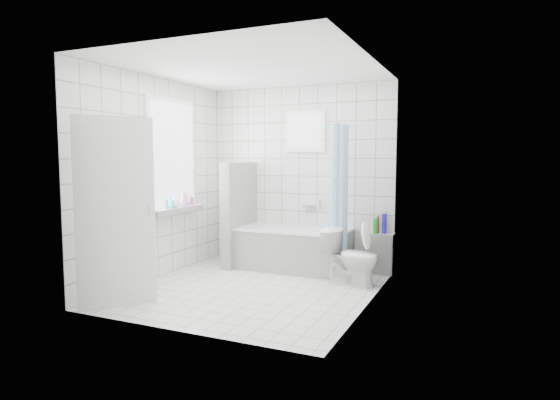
% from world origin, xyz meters
% --- Properties ---
extents(ground, '(3.00, 3.00, 0.00)m').
position_xyz_m(ground, '(0.00, 0.00, 0.00)').
color(ground, white).
rests_on(ground, ground).
extents(ceiling, '(3.00, 3.00, 0.00)m').
position_xyz_m(ceiling, '(0.00, 0.00, 2.60)').
color(ceiling, white).
rests_on(ceiling, ground).
extents(wall_back, '(2.80, 0.02, 2.60)m').
position_xyz_m(wall_back, '(0.00, 1.50, 1.30)').
color(wall_back, white).
rests_on(wall_back, ground).
extents(wall_front, '(2.80, 0.02, 2.60)m').
position_xyz_m(wall_front, '(0.00, -1.50, 1.30)').
color(wall_front, white).
rests_on(wall_front, ground).
extents(wall_left, '(0.02, 3.00, 2.60)m').
position_xyz_m(wall_left, '(-1.40, 0.00, 1.30)').
color(wall_left, white).
rests_on(wall_left, ground).
extents(wall_right, '(0.02, 3.00, 2.60)m').
position_xyz_m(wall_right, '(1.40, 0.00, 1.30)').
color(wall_right, white).
rests_on(wall_right, ground).
extents(window_left, '(0.01, 0.90, 1.40)m').
position_xyz_m(window_left, '(-1.35, 0.30, 1.60)').
color(window_left, white).
rests_on(window_left, wall_left).
extents(window_back, '(0.50, 0.01, 0.50)m').
position_xyz_m(window_back, '(0.10, 1.46, 1.95)').
color(window_back, white).
rests_on(window_back, wall_back).
extents(window_sill, '(0.18, 1.02, 0.08)m').
position_xyz_m(window_sill, '(-1.31, 0.30, 0.86)').
color(window_sill, white).
rests_on(window_sill, wall_left).
extents(door, '(0.53, 0.65, 2.00)m').
position_xyz_m(door, '(-1.00, -1.17, 1.00)').
color(door, silver).
rests_on(door, ground).
extents(bathtub, '(1.55, 0.77, 0.58)m').
position_xyz_m(bathtub, '(0.07, 1.12, 0.29)').
color(bathtub, white).
rests_on(bathtub, ground).
extents(partition_wall, '(0.15, 0.85, 1.50)m').
position_xyz_m(partition_wall, '(-0.77, 1.07, 0.75)').
color(partition_wall, white).
rests_on(partition_wall, ground).
extents(tiled_ledge, '(0.40, 0.24, 0.55)m').
position_xyz_m(tiled_ledge, '(1.22, 1.38, 0.28)').
color(tiled_ledge, white).
rests_on(tiled_ledge, ground).
extents(toilet, '(0.73, 0.49, 0.69)m').
position_xyz_m(toilet, '(1.03, 0.65, 0.35)').
color(toilet, white).
rests_on(toilet, ground).
extents(curtain_rod, '(0.02, 0.80, 0.02)m').
position_xyz_m(curtain_rod, '(0.79, 1.10, 2.00)').
color(curtain_rod, silver).
rests_on(curtain_rod, wall_back).
extents(shower_curtain, '(0.14, 0.48, 1.78)m').
position_xyz_m(shower_curtain, '(0.79, 0.97, 1.10)').
color(shower_curtain, '#4A93DB').
rests_on(shower_curtain, curtain_rod).
extents(tub_faucet, '(0.18, 0.06, 0.06)m').
position_xyz_m(tub_faucet, '(0.17, 1.46, 0.85)').
color(tub_faucet, silver).
rests_on(tub_faucet, wall_back).
extents(sill_bottles, '(0.17, 0.55, 0.28)m').
position_xyz_m(sill_bottles, '(-1.30, 0.33, 1.01)').
color(sill_bottles, silver).
rests_on(sill_bottles, window_sill).
extents(ledge_bottles, '(0.17, 0.16, 0.27)m').
position_xyz_m(ledge_bottles, '(1.22, 1.38, 0.67)').
color(ledge_bottles, green).
rests_on(ledge_bottles, tiled_ledge).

